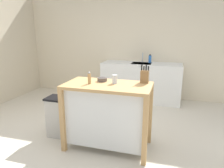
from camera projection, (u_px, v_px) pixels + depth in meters
ground_plane at (95, 145)px, 2.96m from camera, size 6.42×6.42×0.00m
wall_back at (131, 44)px, 4.98m from camera, size 5.42×0.10×2.60m
kitchen_island at (108, 113)px, 2.81m from camera, size 1.16×0.61×0.92m
knife_block at (145, 76)px, 2.75m from camera, size 0.11×0.09×0.25m
bowl_ceramic_wide at (102, 79)px, 2.85m from camera, size 0.14×0.14×0.05m
drinking_cup at (115, 79)px, 2.73m from camera, size 0.07×0.07×0.12m
pepper_grinder at (89, 78)px, 2.70m from camera, size 0.04×0.04×0.17m
trash_bin at (60, 116)px, 3.17m from camera, size 0.36×0.28×0.63m
sink_counter at (141, 82)px, 4.78m from camera, size 1.80×0.60×0.89m
sink_faucet at (143, 58)px, 4.77m from camera, size 0.02×0.02×0.22m
bottle_dish_soap at (150, 59)px, 4.69m from camera, size 0.07×0.07×0.19m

